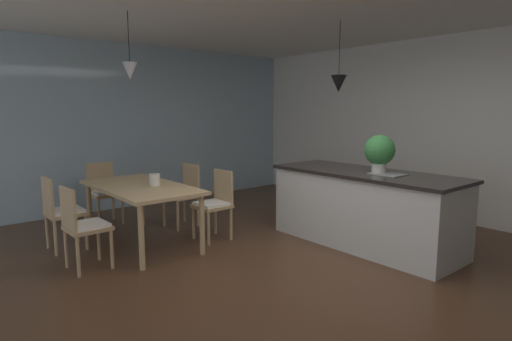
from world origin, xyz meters
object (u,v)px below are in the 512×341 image
object	(u,v)px
chair_near_left	(61,210)
dining_table	(141,191)
chair_near_right	(82,225)
potted_plant_on_island	(380,151)
vase_on_dining_table	(155,180)
chair_window_end	(104,191)
chair_far_left	(184,193)
kitchen_island	(365,207)
chair_far_right	(215,202)

from	to	relation	value
chair_near_left	dining_table	bearing A→B (deg)	64.36
chair_near_right	potted_plant_on_island	world-z (taller)	potted_plant_on_island
chair_near_left	vase_on_dining_table	bearing A→B (deg)	60.83
dining_table	chair_window_end	distance (m)	1.25
chair_near_left	chair_far_left	bearing A→B (deg)	90.15
chair_window_end	dining_table	bearing A→B (deg)	0.03
chair_far_left	kitchen_island	xyz separation A→B (m)	(2.13, 1.26, -0.01)
chair_far_right	potted_plant_on_island	xyz separation A→B (m)	(1.52, 1.26, 0.68)
kitchen_island	potted_plant_on_island	world-z (taller)	potted_plant_on_island
kitchen_island	potted_plant_on_island	size ratio (longest dim) A/B	5.20
chair_near_right	chair_near_left	bearing A→B (deg)	-180.00
kitchen_island	chair_near_left	bearing A→B (deg)	-126.43
chair_far_right	chair_near_right	bearing A→B (deg)	-89.90
chair_far_left	vase_on_dining_table	size ratio (longest dim) A/B	6.05
dining_table	kitchen_island	world-z (taller)	kitchen_island
chair_near_right	chair_window_end	size ratio (longest dim) A/B	1.00
chair_window_end	chair_near_right	bearing A→B (deg)	-26.46
chair_far_left	chair_near_right	size ratio (longest dim) A/B	1.00
dining_table	chair_near_left	xyz separation A→B (m)	(-0.39, -0.81, -0.19)
chair_far_left	chair_near_left	distance (m)	1.63
chair_window_end	vase_on_dining_table	distance (m)	1.42
dining_table	potted_plant_on_island	world-z (taller)	potted_plant_on_island
vase_on_dining_table	chair_far_right	bearing A→B (deg)	69.50
chair_far_left	chair_far_right	bearing A→B (deg)	0.01
dining_table	chair_far_left	distance (m)	0.92
chair_near_left	vase_on_dining_table	xyz separation A→B (m)	(0.52, 0.94, 0.33)
chair_far_left	potted_plant_on_island	size ratio (longest dim) A/B	1.95
dining_table	vase_on_dining_table	size ratio (longest dim) A/B	12.08
chair_far_left	chair_far_right	world-z (taller)	same
dining_table	chair_window_end	size ratio (longest dim) A/B	2.00
chair_far_right	chair_window_end	bearing A→B (deg)	-153.46
potted_plant_on_island	vase_on_dining_table	distance (m)	2.66
dining_table	kitchen_island	distance (m)	2.71
kitchen_island	dining_table	bearing A→B (deg)	-130.01
chair_near_right	chair_near_left	size ratio (longest dim) A/B	1.00
dining_table	chair_near_right	xyz separation A→B (m)	(0.39, -0.81, -0.19)
chair_near_left	kitchen_island	xyz separation A→B (m)	(2.13, 2.88, -0.01)
potted_plant_on_island	kitchen_island	bearing A→B (deg)	180.00
vase_on_dining_table	kitchen_island	bearing A→B (deg)	50.48
chair_near_right	vase_on_dining_table	xyz separation A→B (m)	(-0.26, 0.94, 0.33)
chair_far_left	vase_on_dining_table	world-z (taller)	vase_on_dining_table
dining_table	chair_far_left	world-z (taller)	chair_far_left
chair_far_left	potted_plant_on_island	world-z (taller)	potted_plant_on_island
potted_plant_on_island	chair_far_left	bearing A→B (deg)	-151.40
chair_far_left	chair_near_left	world-z (taller)	same
chair_near_right	chair_far_left	bearing A→B (deg)	115.86
chair_window_end	potted_plant_on_island	size ratio (longest dim) A/B	1.95
chair_far_left	kitchen_island	distance (m)	2.48
chair_far_right	kitchen_island	world-z (taller)	kitchen_island
chair_far_left	dining_table	bearing A→B (deg)	-64.10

